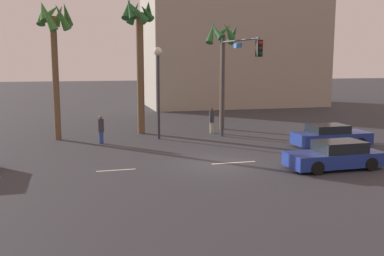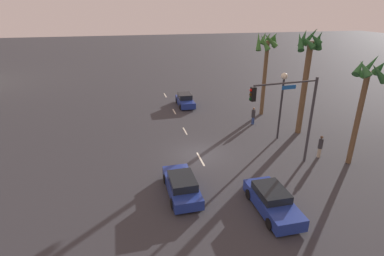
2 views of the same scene
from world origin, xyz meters
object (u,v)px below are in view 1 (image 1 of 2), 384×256
Objects in this scene: car_2 at (331,136)px; streetlamp at (158,75)px; car_1 at (335,156)px; traffic_signal at (234,71)px; palm_tree_2 at (54,34)px; palm_tree_1 at (139,37)px; palm_tree_0 at (222,48)px; pedestrian_0 at (212,120)px; pedestrian_1 at (101,129)px.

car_2 is 0.76× the size of streetlamp.
car_2 reaches higher than car_1.
traffic_signal is 11.76m from palm_tree_2.
palm_tree_1 is (-0.86, 2.61, 2.59)m from streetlamp.
palm_tree_1 is (-6.42, -0.61, 0.69)m from palm_tree_0.
palm_tree_1 is 5.74m from palm_tree_2.
car_2 is 11.57m from streetlamp.
car_1 is at bearing -78.25° from pedestrian_0.
traffic_signal is 3.73× the size of pedestrian_1.
palm_tree_1 reaches higher than streetlamp.
palm_tree_0 is at bearing 22.83° from pedestrian_1.
car_1 is 9.64m from traffic_signal.
car_1 is 12.05m from pedestrian_0.
pedestrian_1 is (-3.84, -0.74, -3.32)m from streetlamp.
palm_tree_2 is (-5.61, -1.22, 0.04)m from palm_tree_1.
streetlamp is at bearing 10.90° from pedestrian_1.
car_2 is 0.55× the size of palm_tree_0.
traffic_signal is at bearing -15.88° from palm_tree_2.
pedestrian_0 is 12.17m from palm_tree_2.
pedestrian_1 is 6.85m from palm_tree_2.
car_1 is at bearing -57.35° from streetlamp.
traffic_signal is at bearing -38.66° from palm_tree_1.
palm_tree_2 is at bearing 156.84° from car_2.
palm_tree_1 is (-5.03, 1.16, 5.87)m from pedestrian_0.
palm_tree_0 reaches higher than streetlamp.
palm_tree_1 is at bearing -174.57° from palm_tree_0.
streetlamp is at bearing 150.21° from car_2.
palm_tree_1 is at bearing 141.34° from traffic_signal.
palm_tree_1 is (-10.39, 8.07, 6.21)m from car_2.
car_2 is at bearing -37.82° from palm_tree_1.
pedestrian_1 is (-8.01, -2.18, -0.05)m from pedestrian_0.
palm_tree_2 reaches higher than car_1.
car_2 is 14.55m from palm_tree_1.
palm_tree_1 reaches higher than pedestrian_1.
pedestrian_1 is 7.42m from palm_tree_1.
streetlamp is 5.50m from pedestrian_0.
streetlamp is at bearing -71.81° from palm_tree_1.
pedestrian_0 reaches higher than car_1.
palm_tree_2 is (-16.00, 6.84, 6.25)m from car_2.
car_1 is at bearing -42.54° from pedestrian_1.
palm_tree_2 reaches higher than car_2.
car_2 is 11.02m from palm_tree_0.
pedestrian_1 is (-10.46, 9.60, 0.32)m from car_1.
palm_tree_0 is 12.19m from palm_tree_2.
car_1 is 5.68m from car_2.
traffic_signal reaches higher than streetlamp.
car_1 is at bearing -41.85° from palm_tree_2.
palm_tree_0 reaches higher than car_2.
pedestrian_0 is (4.18, 1.45, -3.27)m from streetlamp.
streetlamp is at bearing 159.04° from traffic_signal.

